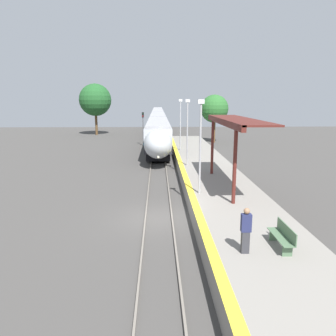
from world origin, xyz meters
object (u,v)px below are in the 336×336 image
railway_signal (143,126)px  lamppost_mid (187,128)px  lamppost_far (180,121)px  lamppost_near (200,141)px  person_waiting (246,230)px  train (158,120)px  platform_bench (283,236)px

railway_signal → lamppost_mid: size_ratio=0.85×
lamppost_mid → lamppost_far: size_ratio=1.00×
lamppost_near → lamppost_mid: (0.00, 8.36, 0.00)m
railway_signal → lamppost_far: (4.46, -10.17, 1.25)m
person_waiting → railway_signal: bearing=98.5°
lamppost_near → lamppost_far: same height
lamppost_near → lamppost_far: (0.00, 16.72, 0.00)m
train → person_waiting: size_ratio=46.35×
platform_bench → railway_signal: 34.88m
railway_signal → train: bearing=84.7°
person_waiting → lamppost_mid: (-0.69, 16.04, 2.23)m
lamppost_near → lamppost_far: 16.72m
train → lamppost_near: lamppost_near is taller
platform_bench → lamppost_near: lamppost_near is taller
train → lamppost_mid: size_ratio=14.46×
railway_signal → lamppost_near: bearing=-80.6°
railway_signal → lamppost_near: lamppost_near is taller
platform_bench → person_waiting: person_waiting is taller
train → railway_signal: railway_signal is taller
person_waiting → lamppost_far: bearing=91.6°
train → person_waiting: bearing=-86.9°
platform_bench → train: bearing=94.7°
train → lamppost_near: bearing=-87.2°
train → railway_signal: (-2.05, -22.32, 0.63)m
lamppost_far → person_waiting: bearing=-88.4°
lamppost_near → lamppost_mid: same height
lamppost_mid → lamppost_far: 8.36m
platform_bench → railway_signal: size_ratio=0.39×
person_waiting → lamppost_near: size_ratio=0.31×
train → lamppost_near: size_ratio=14.46×
platform_bench → person_waiting: size_ratio=1.06×
platform_bench → person_waiting: (-1.51, -0.35, 0.40)m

